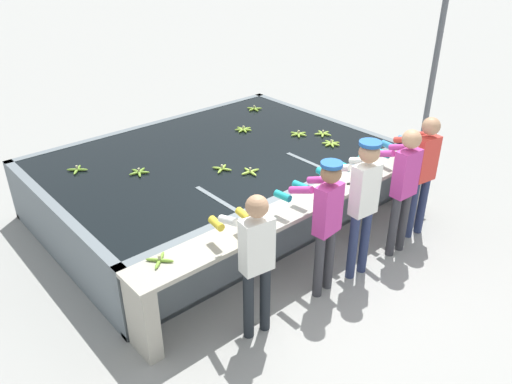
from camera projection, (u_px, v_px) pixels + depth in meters
ground_plane at (318, 270)px, 6.17m from camera, size 80.00×80.00×0.00m
wash_tank at (214, 180)px, 7.35m from camera, size 4.74×3.31×0.89m
work_ledge at (307, 218)px, 6.02m from camera, size 4.74×0.45×0.89m
worker_0 at (255, 254)px, 4.81m from camera, size 0.47×0.73×1.62m
worker_1 at (325, 216)px, 5.37m from camera, size 0.45×0.73×1.65m
worker_2 at (362, 196)px, 5.63m from camera, size 0.44×0.74×1.74m
worker_3 at (403, 181)px, 6.06m from camera, size 0.43×0.72×1.69m
worker_4 at (422, 166)px, 6.44m from camera, size 0.47×0.74×1.69m
banana_bunch_floating_0 at (222, 169)px, 6.62m from camera, size 0.26×0.26×0.08m
banana_bunch_floating_1 at (323, 134)px, 7.73m from camera, size 0.27×0.28×0.08m
banana_bunch_floating_2 at (243, 129)px, 7.89m from camera, size 0.28×0.28×0.08m
banana_bunch_floating_3 at (77, 170)px, 6.60m from camera, size 0.24×0.24×0.08m
banana_bunch_floating_4 at (299, 134)px, 7.72m from camera, size 0.28×0.28×0.08m
banana_bunch_floating_5 at (250, 172)px, 6.54m from camera, size 0.28×0.28×0.08m
banana_bunch_floating_6 at (331, 143)px, 7.39m from camera, size 0.28×0.28×0.08m
banana_bunch_floating_7 at (254, 109)px, 8.77m from camera, size 0.27×0.28×0.08m
banana_bunch_floating_8 at (139, 172)px, 6.53m from camera, size 0.27×0.28×0.08m
banana_bunch_ledge_0 at (160, 260)px, 4.81m from camera, size 0.23×0.23×0.08m
knife_0 at (356, 184)px, 6.26m from camera, size 0.29×0.24×0.02m
support_post_right at (432, 83)px, 7.76m from camera, size 0.09×0.09×3.20m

